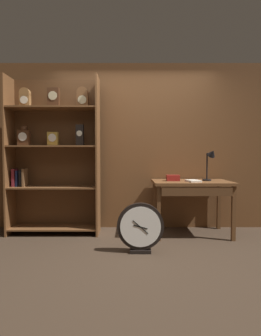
{
  "coord_description": "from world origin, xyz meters",
  "views": [
    {
      "loc": [
        -0.06,
        -2.9,
        1.14
      ],
      "look_at": [
        -0.05,
        0.71,
        0.98
      ],
      "focal_mm": 28.61,
      "sensor_mm": 36.0,
      "label": 1
    }
  ],
  "objects_px": {
    "workbench": "(191,188)",
    "desk_lamp": "(210,160)",
    "bookshelf": "(52,153)",
    "open_repair_manual": "(192,181)",
    "toolbox_small": "(172,178)",
    "round_clock_large": "(140,227)"
  },
  "relations": [
    {
      "from": "bookshelf",
      "to": "open_repair_manual",
      "type": "bearing_deg",
      "value": -5.71
    },
    {
      "from": "workbench",
      "to": "desk_lamp",
      "type": "height_order",
      "value": "desk_lamp"
    },
    {
      "from": "workbench",
      "to": "desk_lamp",
      "type": "bearing_deg",
      "value": 7.42
    },
    {
      "from": "open_repair_manual",
      "to": "round_clock_large",
      "type": "xyz_separation_m",
      "value": [
        -0.76,
        -0.63,
        -0.49
      ]
    },
    {
      "from": "toolbox_small",
      "to": "round_clock_large",
      "type": "height_order",
      "value": "toolbox_small"
    },
    {
      "from": "desk_lamp",
      "to": "round_clock_large",
      "type": "bearing_deg",
      "value": -143.91
    },
    {
      "from": "toolbox_small",
      "to": "round_clock_large",
      "type": "xyz_separation_m",
      "value": [
        -0.5,
        -0.77,
        -0.52
      ]
    },
    {
      "from": "bookshelf",
      "to": "open_repair_manual",
      "type": "height_order",
      "value": "bookshelf"
    },
    {
      "from": "bookshelf",
      "to": "workbench",
      "type": "distance_m",
      "value": 2.09
    },
    {
      "from": "workbench",
      "to": "bookshelf",
      "type": "bearing_deg",
      "value": 177.1
    },
    {
      "from": "bookshelf",
      "to": "desk_lamp",
      "type": "bearing_deg",
      "value": -1.65
    },
    {
      "from": "bookshelf",
      "to": "desk_lamp",
      "type": "xyz_separation_m",
      "value": [
        2.3,
        -0.07,
        -0.1
      ]
    },
    {
      "from": "round_clock_large",
      "to": "desk_lamp",
      "type": "bearing_deg",
      "value": 36.09
    },
    {
      "from": "open_repair_manual",
      "to": "desk_lamp",
      "type": "bearing_deg",
      "value": 13.33
    },
    {
      "from": "round_clock_large",
      "to": "toolbox_small",
      "type": "bearing_deg",
      "value": 57.09
    },
    {
      "from": "open_repair_manual",
      "to": "round_clock_large",
      "type": "height_order",
      "value": "open_repair_manual"
    },
    {
      "from": "desk_lamp",
      "to": "round_clock_large",
      "type": "relative_size",
      "value": 0.8
    },
    {
      "from": "toolbox_small",
      "to": "workbench",
      "type": "bearing_deg",
      "value": -10.44
    },
    {
      "from": "bookshelf",
      "to": "desk_lamp",
      "type": "relative_size",
      "value": 4.79
    },
    {
      "from": "bookshelf",
      "to": "round_clock_large",
      "type": "relative_size",
      "value": 3.86
    },
    {
      "from": "toolbox_small",
      "to": "open_repair_manual",
      "type": "distance_m",
      "value": 0.3
    },
    {
      "from": "workbench",
      "to": "round_clock_large",
      "type": "distance_m",
      "value": 1.12
    }
  ]
}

